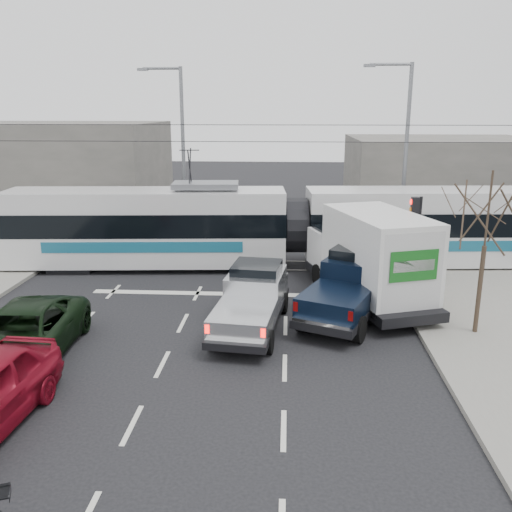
# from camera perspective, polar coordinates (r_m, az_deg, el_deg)

# --- Properties ---
(ground) EXTENTS (120.00, 120.00, 0.00)m
(ground) POSITION_cam_1_polar(r_m,az_deg,el_deg) (15.27, -3.48, -11.47)
(ground) COLOR black
(ground) RESTS_ON ground
(rails) EXTENTS (60.00, 1.60, 0.03)m
(rails) POSITION_cam_1_polar(r_m,az_deg,el_deg) (24.57, -0.73, -0.95)
(rails) COLOR #33302D
(rails) RESTS_ON ground
(building_left) EXTENTS (14.00, 10.00, 6.00)m
(building_left) POSITION_cam_1_polar(r_m,az_deg,el_deg) (39.05, -20.59, 8.61)
(building_left) COLOR slate
(building_left) RESTS_ON ground
(building_right) EXTENTS (12.00, 10.00, 5.00)m
(building_right) POSITION_cam_1_polar(r_m,az_deg,el_deg) (39.16, 18.80, 8.04)
(building_right) COLOR slate
(building_right) RESTS_ON ground
(bare_tree) EXTENTS (2.40, 2.40, 5.00)m
(bare_tree) POSITION_cam_1_polar(r_m,az_deg,el_deg) (17.35, 23.22, 3.83)
(bare_tree) COLOR #47382B
(bare_tree) RESTS_ON ground
(traffic_signal) EXTENTS (0.44, 0.44, 3.60)m
(traffic_signal) POSITION_cam_1_polar(r_m,az_deg,el_deg) (21.00, 16.45, 3.30)
(traffic_signal) COLOR black
(traffic_signal) RESTS_ON ground
(street_lamp_near) EXTENTS (2.38, 0.25, 9.00)m
(street_lamp_near) POSITION_cam_1_polar(r_m,az_deg,el_deg) (28.15, 15.16, 11.17)
(street_lamp_near) COLOR slate
(street_lamp_near) RESTS_ON ground
(street_lamp_far) EXTENTS (2.38, 0.25, 9.00)m
(street_lamp_far) POSITION_cam_1_polar(r_m,az_deg,el_deg) (30.17, -8.05, 11.77)
(street_lamp_far) COLOR slate
(street_lamp_far) RESTS_ON ground
(catenary) EXTENTS (60.00, 0.20, 7.00)m
(catenary) POSITION_cam_1_polar(r_m,az_deg,el_deg) (23.79, -0.76, 8.04)
(catenary) COLOR black
(catenary) RESTS_ON ground
(tram) EXTENTS (25.41, 4.42, 5.16)m
(tram) POSITION_cam_1_polar(r_m,az_deg,el_deg) (23.99, 4.10, 3.10)
(tram) COLOR silver
(tram) RESTS_ON ground
(silver_pickup) EXTENTS (2.40, 5.43, 1.91)m
(silver_pickup) POSITION_cam_1_polar(r_m,az_deg,el_deg) (17.57, -0.31, -4.41)
(silver_pickup) COLOR black
(silver_pickup) RESTS_ON ground
(box_truck) EXTENTS (4.36, 7.21, 3.41)m
(box_truck) POSITION_cam_1_polar(r_m,az_deg,el_deg) (19.88, 11.91, -0.18)
(box_truck) COLOR black
(box_truck) RESTS_ON ground
(navy_pickup) EXTENTS (3.91, 5.64, 2.24)m
(navy_pickup) POSITION_cam_1_polar(r_m,az_deg,el_deg) (18.61, 10.01, -3.01)
(navy_pickup) COLOR black
(navy_pickup) RESTS_ON ground
(green_car) EXTENTS (2.76, 5.49, 1.49)m
(green_car) POSITION_cam_1_polar(r_m,az_deg,el_deg) (16.65, -23.41, -7.62)
(green_car) COLOR black
(green_car) RESTS_ON ground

